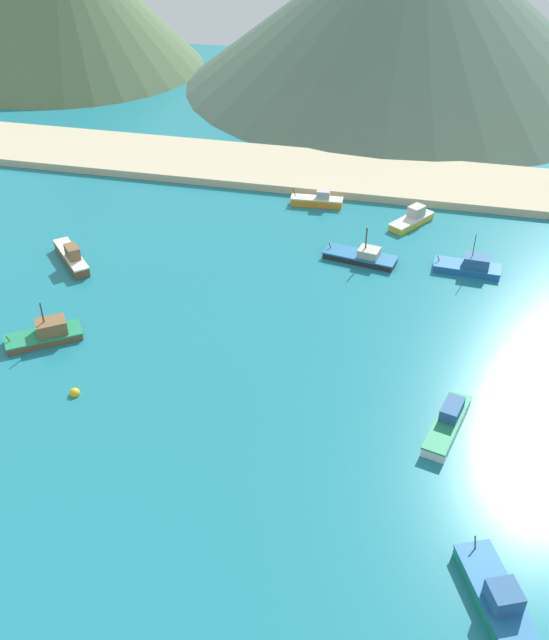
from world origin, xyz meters
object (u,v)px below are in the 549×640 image
fishing_boat_1 (318,200)px  fishing_boat_3 (496,595)px  fishing_boat_6 (470,266)px  buoy_0 (75,393)px  fishing_boat_2 (362,256)px  fishing_boat_5 (72,257)px  fishing_boat_9 (413,219)px  fishing_boat_7 (46,334)px  fishing_boat_0 (448,422)px

fishing_boat_1 → fishing_boat_3: 68.24m
fishing_boat_1 → fishing_boat_6: size_ratio=0.91×
fishing_boat_6 → buoy_0: size_ratio=8.01×
fishing_boat_2 → fishing_boat_5: fishing_boat_2 is taller
fishing_boat_3 → fishing_boat_5: bearing=143.6°
fishing_boat_2 → fishing_boat_3: fishing_boat_2 is taller
fishing_boat_3 → fishing_boat_5: size_ratio=1.13×
fishing_boat_9 → fishing_boat_7: bearing=-135.3°
fishing_boat_1 → fishing_boat_3: bearing=-68.6°
fishing_boat_5 → fishing_boat_9: bearing=26.4°
fishing_boat_3 → fishing_boat_7: size_ratio=1.09×
fishing_boat_2 → fishing_boat_9: fishing_boat_2 is taller
fishing_boat_0 → fishing_boat_3: (4.14, -18.36, 0.01)m
fishing_boat_2 → fishing_boat_5: 38.13m
fishing_boat_1 → buoy_0: size_ratio=7.32×
fishing_boat_1 → buoy_0: fishing_boat_1 is taller
fishing_boat_0 → fishing_boat_3: fishing_boat_3 is taller
fishing_boat_2 → fishing_boat_7: size_ratio=1.16×
fishing_boat_0 → fishing_boat_1: (-20.74, 45.18, -0.03)m
fishing_boat_0 → fishing_boat_6: 30.54m
fishing_boat_0 → fishing_boat_3: size_ratio=1.01×
fishing_boat_0 → fishing_boat_3: 18.83m
fishing_boat_0 → fishing_boat_6: bearing=86.6°
fishing_boat_1 → buoy_0: 51.29m
fishing_boat_1 → fishing_boat_5: 37.34m
fishing_boat_0 → fishing_boat_6: size_ratio=1.09×
fishing_boat_3 → fishing_boat_7: 53.64m
fishing_boat_0 → fishing_boat_2: size_ratio=0.94×
fishing_boat_7 → buoy_0: 10.76m
fishing_boat_6 → buoy_0: fishing_boat_6 is taller
fishing_boat_9 → fishing_boat_3: bearing=-80.1°
fishing_boat_6 → fishing_boat_9: 14.29m
fishing_boat_1 → fishing_boat_9: fishing_boat_9 is taller
fishing_boat_2 → fishing_boat_3: 51.18m
fishing_boat_6 → fishing_boat_0: bearing=-93.4°
fishing_boat_5 → fishing_boat_9: fishing_boat_5 is taller
fishing_boat_7 → fishing_boat_3: bearing=-25.3°
fishing_boat_2 → fishing_boat_5: (-37.00, -9.22, 0.31)m
fishing_boat_0 → buoy_0: bearing=-174.8°
fishing_boat_3 → fishing_boat_5: 66.22m
fishing_boat_0 → fishing_boat_7: size_ratio=1.10×
fishing_boat_7 → fishing_boat_9: 53.45m
fishing_boat_2 → fishing_boat_7: fishing_boat_7 is taller
fishing_boat_6 → fishing_boat_7: size_ratio=1.00×
fishing_boat_7 → fishing_boat_6: bearing=29.3°
fishing_boat_0 → fishing_boat_7: 44.57m
fishing_boat_5 → fishing_boat_9: size_ratio=1.07×
fishing_boat_1 → fishing_boat_3: fishing_boat_3 is taller
buoy_0 → fishing_boat_0: bearing=5.2°
fishing_boat_2 → fishing_boat_3: bearing=-71.4°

